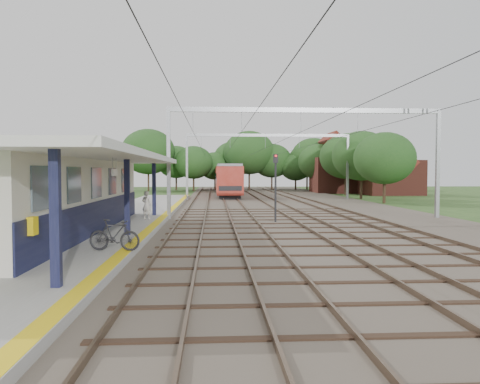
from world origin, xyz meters
name	(u,v)px	position (x,y,z in m)	size (l,w,h in m)	color
ground	(288,271)	(0.00, 0.00, 0.00)	(160.00, 160.00, 0.00)	#2D4C1E
ballast_bed	(279,203)	(4.00, 30.00, 0.05)	(18.00, 90.00, 0.10)	#473D33
platform	(125,220)	(-7.50, 14.00, 0.17)	(5.00, 52.00, 0.35)	gray
yellow_stripe	(163,217)	(-5.25, 14.00, 0.35)	(0.45, 52.00, 0.01)	yellow
station_building	(63,194)	(-8.88, 7.00, 2.04)	(3.41, 18.00, 3.40)	beige
canopy	(82,157)	(-7.77, 6.00, 3.64)	(6.40, 20.00, 3.44)	#101333
rail_tracks	(253,202)	(1.50, 30.00, 0.18)	(11.80, 88.00, 0.15)	brown
catenary_system	(280,142)	(3.39, 25.28, 5.51)	(17.22, 88.00, 7.00)	gray
tree_band	(253,159)	(3.84, 57.12, 4.92)	(31.72, 30.88, 8.82)	#382619
house_near	(391,172)	(21.00, 46.00, 2.99)	(7.00, 6.12, 7.89)	brown
house_far	(341,170)	(16.00, 52.00, 3.23)	(8.00, 6.12, 8.66)	brown
person	(147,205)	(-6.01, 12.55, 1.15)	(0.58, 0.38, 1.59)	beige
bicycle	(114,235)	(-5.61, 1.96, 0.89)	(0.50, 1.78, 1.07)	black
train	(226,178)	(-0.50, 52.21, 2.10)	(2.87, 35.70, 3.77)	black
signal_post	(276,181)	(1.35, 12.95, 2.47)	(0.28, 0.25, 4.04)	black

